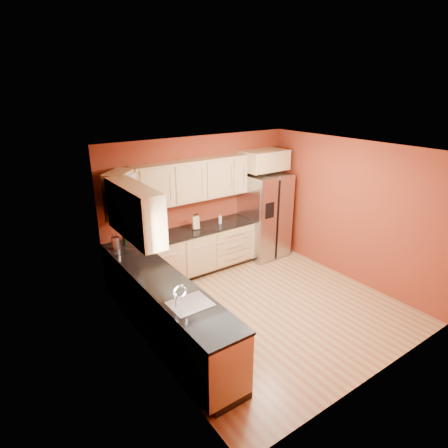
% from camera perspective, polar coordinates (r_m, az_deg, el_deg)
% --- Properties ---
extents(floor, '(4.00, 4.00, 0.00)m').
position_cam_1_polar(floor, '(6.42, 6.20, -12.40)').
color(floor, '#985B3A').
rests_on(floor, ground).
extents(ceiling, '(4.00, 4.00, 0.00)m').
position_cam_1_polar(ceiling, '(5.48, 7.24, 11.14)').
color(ceiling, silver).
rests_on(ceiling, wall_back).
extents(wall_back, '(4.00, 0.04, 2.60)m').
position_cam_1_polar(wall_back, '(7.35, -3.67, 3.18)').
color(wall_back, maroon).
rests_on(wall_back, floor).
extents(wall_front, '(4.00, 0.04, 2.60)m').
position_cam_1_polar(wall_front, '(4.68, 23.24, -8.94)').
color(wall_front, maroon).
rests_on(wall_front, floor).
extents(wall_left, '(0.04, 4.00, 2.60)m').
position_cam_1_polar(wall_left, '(4.84, -11.52, -6.61)').
color(wall_left, maroon).
rests_on(wall_left, floor).
extents(wall_right, '(0.04, 4.00, 2.60)m').
position_cam_1_polar(wall_right, '(7.25, 18.65, 1.88)').
color(wall_right, maroon).
rests_on(wall_right, floor).
extents(base_cabinets_back, '(2.90, 0.60, 0.88)m').
position_cam_1_polar(base_cabinets_back, '(7.16, -6.02, -4.76)').
color(base_cabinets_back, '#A3774F').
rests_on(base_cabinets_back, floor).
extents(base_cabinets_left, '(0.60, 2.80, 0.88)m').
position_cam_1_polar(base_cabinets_left, '(5.38, -7.87, -14.03)').
color(base_cabinets_left, '#A3774F').
rests_on(base_cabinets_left, floor).
extents(countertop_back, '(2.90, 0.62, 0.04)m').
position_cam_1_polar(countertop_back, '(6.97, -6.12, -1.36)').
color(countertop_back, black).
rests_on(countertop_back, base_cabinets_back).
extents(countertop_left, '(0.62, 2.80, 0.04)m').
position_cam_1_polar(countertop_left, '(5.14, -8.01, -9.76)').
color(countertop_left, black).
rests_on(countertop_left, base_cabinets_left).
extents(upper_cabinets_back, '(2.30, 0.33, 0.75)m').
position_cam_1_polar(upper_cabinets_back, '(6.95, -4.82, 6.64)').
color(upper_cabinets_back, '#A3774F').
rests_on(upper_cabinets_back, wall_back).
extents(upper_cabinets_left, '(0.33, 1.35, 0.75)m').
position_cam_1_polar(upper_cabinets_left, '(5.32, -13.49, 1.87)').
color(upper_cabinets_left, '#A3774F').
rests_on(upper_cabinets_left, wall_left).
extents(corner_upper_cabinet, '(0.67, 0.67, 0.75)m').
position_cam_1_polar(corner_upper_cabinet, '(6.23, -15.39, 4.37)').
color(corner_upper_cabinet, '#A3774F').
rests_on(corner_upper_cabinet, wall_back).
extents(over_fridge_cabinet, '(0.92, 0.60, 0.40)m').
position_cam_1_polar(over_fridge_cabinet, '(7.71, 6.10, 9.66)').
color(over_fridge_cabinet, '#A3774F').
rests_on(over_fridge_cabinet, wall_back).
extents(refrigerator, '(0.90, 0.75, 1.78)m').
position_cam_1_polar(refrigerator, '(7.95, 6.15, 1.33)').
color(refrigerator, '#ABABB0').
rests_on(refrigerator, floor).
extents(window, '(0.03, 0.90, 1.00)m').
position_cam_1_polar(window, '(4.33, -8.78, -6.12)').
color(window, white).
rests_on(window, wall_left).
extents(sink_faucet, '(0.50, 0.42, 0.30)m').
position_cam_1_polar(sink_faucet, '(4.67, -5.24, -10.53)').
color(sink_faucet, silver).
rests_on(sink_faucet, countertop_left).
extents(canister_left, '(0.16, 0.16, 0.22)m').
position_cam_1_polar(canister_left, '(6.66, -11.87, -1.54)').
color(canister_left, '#ABABB0').
rests_on(canister_left, countertop_back).
extents(canister_right, '(0.15, 0.15, 0.21)m').
position_cam_1_polar(canister_right, '(6.41, -16.17, -2.82)').
color(canister_right, '#ABABB0').
rests_on(canister_right, countertop_back).
extents(wine_bottle_a, '(0.10, 0.10, 0.36)m').
position_cam_1_polar(wine_bottle_a, '(6.51, -14.95, -1.67)').
color(wine_bottle_a, black).
rests_on(wine_bottle_a, countertop_back).
extents(wine_bottle_b, '(0.10, 0.10, 0.36)m').
position_cam_1_polar(wine_bottle_b, '(6.54, -11.70, -1.26)').
color(wine_bottle_b, black).
rests_on(wine_bottle_b, countertop_back).
extents(knife_block, '(0.15, 0.15, 0.25)m').
position_cam_1_polar(knife_block, '(7.07, -4.34, 0.26)').
color(knife_block, tan).
rests_on(knife_block, countertop_back).
extents(soap_dispenser, '(0.08, 0.08, 0.18)m').
position_cam_1_polar(soap_dispenser, '(7.31, -0.59, 0.75)').
color(soap_dispenser, silver).
rests_on(soap_dispenser, countertop_back).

